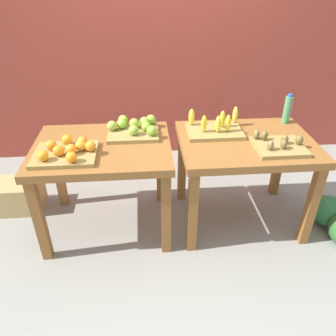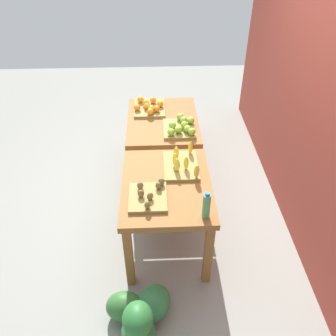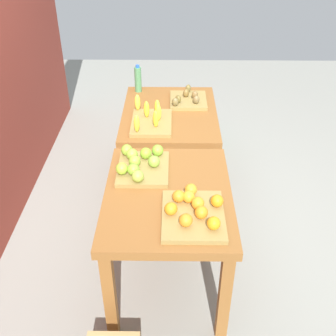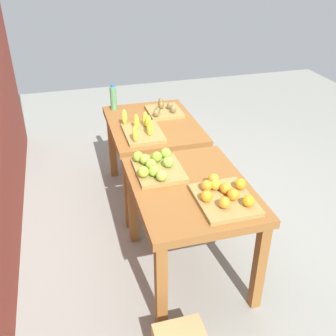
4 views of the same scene
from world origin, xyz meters
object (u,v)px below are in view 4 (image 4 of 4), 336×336
(orange_bin, at_px, (224,195))
(water_bottle, at_px, (113,98))
(display_table_right, at_px, (153,134))
(kiwi_bin, at_px, (164,111))
(watermelon_pile, at_px, (156,137))
(apple_bin, at_px, (156,167))
(banana_crate, at_px, (142,130))
(display_table_left, at_px, (191,199))

(orange_bin, relative_size, water_bottle, 1.74)
(display_table_right, relative_size, kiwi_bin, 2.89)
(display_table_right, relative_size, watermelon_pile, 1.50)
(display_table_right, bearing_deg, apple_bin, 167.93)
(banana_crate, bearing_deg, display_table_left, -170.51)
(apple_bin, xyz_separation_m, banana_crate, (0.65, -0.04, -0.00))
(orange_bin, distance_m, water_bottle, 1.82)
(kiwi_bin, distance_m, watermelon_pile, 0.96)
(display_table_left, bearing_deg, banana_crate, 9.49)
(apple_bin, xyz_separation_m, water_bottle, (1.29, 0.11, 0.07))
(apple_bin, height_order, water_bottle, water_bottle)
(display_table_right, height_order, orange_bin, orange_bin)
(banana_crate, distance_m, water_bottle, 0.66)
(display_table_left, height_order, kiwi_bin, kiwi_bin)
(display_table_left, xyz_separation_m, water_bottle, (1.54, 0.29, 0.24))
(water_bottle, bearing_deg, apple_bin, -175.21)
(banana_crate, height_order, kiwi_bin, banana_crate)
(display_table_right, distance_m, water_bottle, 0.56)
(display_table_left, bearing_deg, apple_bin, 37.11)
(display_table_right, relative_size, apple_bin, 2.54)
(apple_bin, bearing_deg, display_table_right, -12.07)
(display_table_left, distance_m, watermelon_pile, 2.09)
(orange_bin, height_order, kiwi_bin, orange_bin)
(display_table_left, height_order, apple_bin, apple_bin)
(orange_bin, bearing_deg, watermelon_pile, -2.51)
(apple_bin, relative_size, water_bottle, 1.62)
(display_table_left, bearing_deg, watermelon_pile, -7.00)
(display_table_left, relative_size, apple_bin, 2.54)
(display_table_right, height_order, watermelon_pile, display_table_right)
(display_table_right, distance_m, orange_bin, 1.36)
(display_table_left, distance_m, water_bottle, 1.58)
(display_table_right, bearing_deg, orange_bin, -173.66)
(banana_crate, bearing_deg, apple_bin, 176.73)
(kiwi_bin, xyz_separation_m, watermelon_pile, (0.71, -0.09, -0.63))
(banana_crate, xyz_separation_m, water_bottle, (0.64, 0.15, 0.08))
(kiwi_bin, bearing_deg, water_bottle, 62.88)
(kiwi_bin, height_order, watermelon_pile, kiwi_bin)
(display_table_left, distance_m, kiwi_bin, 1.32)
(orange_bin, distance_m, apple_bin, 0.58)
(apple_bin, distance_m, watermelon_pile, 1.94)
(banana_crate, relative_size, kiwi_bin, 1.23)
(orange_bin, distance_m, watermelon_pile, 2.34)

